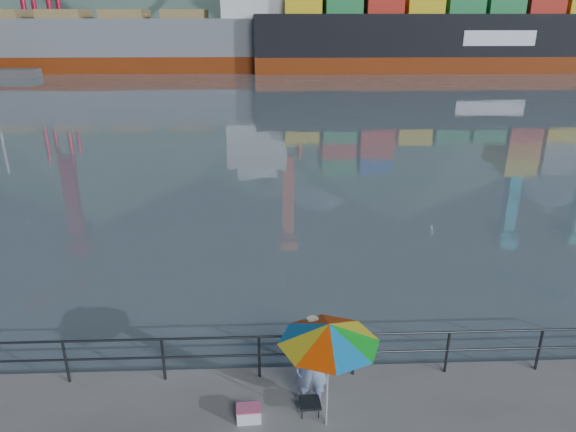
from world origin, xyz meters
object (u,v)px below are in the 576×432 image
object	(u,v)px
container_ship	(496,27)
fisherman	(312,367)
cooler_bag	(249,414)
bulk_carrier	(152,40)
beach_umbrella	(329,333)

from	to	relation	value
container_ship	fisherman	bearing A→B (deg)	-115.04
fisherman	container_ship	world-z (taller)	container_ship
fisherman	cooler_bag	world-z (taller)	fisherman
cooler_bag	bulk_carrier	world-z (taller)	bulk_carrier
bulk_carrier	cooler_bag	bearing A→B (deg)	-77.36
bulk_carrier	container_ship	bearing A→B (deg)	-1.15
beach_umbrella	cooler_bag	xyz separation A→B (m)	(-1.45, 0.19, -1.90)
container_ship	beach_umbrella	bearing A→B (deg)	-114.72
beach_umbrella	cooler_bag	distance (m)	2.40
cooler_bag	bulk_carrier	xyz separation A→B (m)	(-16.08, 71.70, 3.97)
beach_umbrella	container_ship	xyz separation A→B (m)	(32.62, 70.88, 3.75)
beach_umbrella	container_ship	distance (m)	78.12
fisherman	bulk_carrier	bearing A→B (deg)	107.24
beach_umbrella	bulk_carrier	distance (m)	74.02
bulk_carrier	fisherman	bearing A→B (deg)	-76.38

